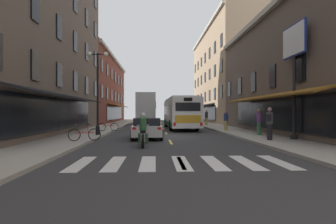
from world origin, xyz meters
TOP-DOWN VIEW (x-y plane):
  - ground_plane at (0.00, 0.00)m, footprint 34.80×80.00m
  - lane_centre_dashes at (0.00, -0.25)m, footprint 0.14×73.90m
  - crosswalk_near at (0.00, -10.00)m, footprint 7.10×2.80m
  - sidewalk_left at (-5.90, 0.00)m, footprint 3.00×80.00m
  - sidewalk_right at (5.90, 0.00)m, footprint 3.00×80.00m
  - storefront_row_left at (-11.38, 0.79)m, footprint 9.44×79.90m
  - storefront_row_right at (11.38, -0.66)m, footprint 9.44×79.90m
  - billboard_sign at (7.05, -3.65)m, footprint 0.40×2.57m
  - transit_bus at (1.64, 9.00)m, footprint 2.88×11.23m
  - box_truck at (-2.01, 17.29)m, footprint 2.49×6.63m
  - sedan_near at (-1.40, -1.20)m, footprint 2.01×4.63m
  - sedan_mid at (-2.23, 28.53)m, footprint 2.02×4.62m
  - motorcycle_rider at (-1.46, -5.55)m, footprint 0.62×2.07m
  - bicycle_near at (-4.69, 3.73)m, footprint 1.71×0.48m
  - bicycle_mid at (-4.66, -4.05)m, footprint 1.70×0.48m
  - pedestrian_near at (5.46, -4.07)m, footprint 0.48×0.51m
  - pedestrian_mid at (5.10, 13.19)m, footprint 0.36×0.36m
  - pedestrian_far at (5.08, 4.05)m, footprint 0.36×0.36m
  - pedestrian_rear at (6.12, -0.76)m, footprint 0.36×0.36m
  - street_lamp_twin at (-4.77, -0.08)m, footprint 1.42×0.32m

SIDE VIEW (x-z plane):
  - ground_plane at x=0.00m, z-range -0.10..0.00m
  - lane_centre_dashes at x=0.00m, z-range 0.00..0.01m
  - crosswalk_near at x=0.00m, z-range 0.00..0.01m
  - sidewalk_left at x=-5.90m, z-range 0.00..0.14m
  - sidewalk_right at x=5.90m, z-range 0.00..0.14m
  - bicycle_near at x=-4.69m, z-range 0.05..0.96m
  - bicycle_mid at x=-4.66m, z-range 0.05..0.96m
  - sedan_near at x=-1.40m, z-range 0.02..1.34m
  - motorcycle_rider at x=-1.46m, z-range -0.12..1.54m
  - sedan_mid at x=-2.23m, z-range 0.02..1.42m
  - pedestrian_far at x=5.08m, z-range 0.16..1.82m
  - pedestrian_rear at x=6.12m, z-range 0.17..1.93m
  - pedestrian_mid at x=5.10m, z-range 0.17..1.97m
  - pedestrian_near at x=5.46m, z-range 0.20..2.00m
  - transit_bus at x=1.64m, z-range 0.08..3.16m
  - box_truck at x=-2.01m, z-range 0.03..4.09m
  - street_lamp_twin at x=-4.77m, z-range 0.43..6.06m
  - billboard_sign at x=7.05m, z-range 1.77..8.32m
  - storefront_row_left at x=-11.38m, z-range -2.00..15.43m
  - storefront_row_right at x=11.38m, z-range -0.97..15.23m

